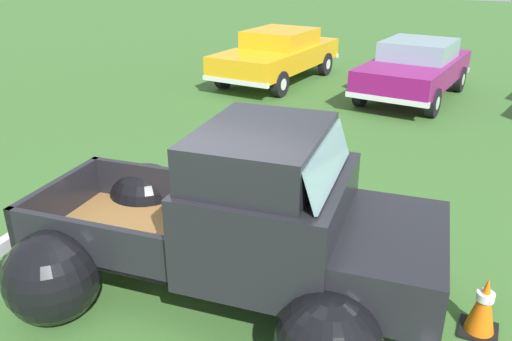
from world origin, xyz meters
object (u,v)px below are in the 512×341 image
(show_car_0, at_px, (278,53))
(lane_cone_1, at_px, (483,306))
(vintage_pickup_truck, at_px, (246,234))
(show_car_1, at_px, (415,67))

(show_car_0, bearing_deg, lane_cone_1, 38.72)
(vintage_pickup_truck, height_order, show_car_1, vintage_pickup_truck)
(vintage_pickup_truck, height_order, show_car_0, vintage_pickup_truck)
(show_car_1, height_order, lane_cone_1, show_car_1)
(show_car_1, relative_size, lane_cone_1, 6.98)
(lane_cone_1, bearing_deg, vintage_pickup_truck, -168.63)
(show_car_0, relative_size, show_car_1, 1.07)
(vintage_pickup_truck, xyz_separation_m, show_car_1, (0.14, 9.07, 0.03))
(show_car_0, xyz_separation_m, show_car_1, (3.82, -0.21, -0.00))
(show_car_0, bearing_deg, show_car_1, 91.40)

